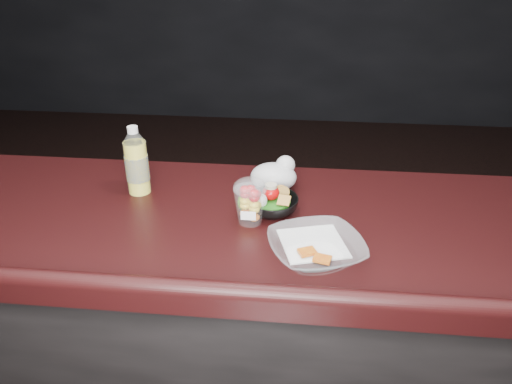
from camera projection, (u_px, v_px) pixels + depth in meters
The scene contains 8 objects.
counter at pixel (236, 348), 1.66m from camera, with size 4.06×0.71×1.02m.
lemonade_bottle at pixel (137, 165), 1.52m from camera, with size 0.07×0.07×0.22m.
fruit_cup at pixel (250, 200), 1.37m from camera, with size 0.09×0.09×0.13m.
green_apple at pixel (250, 202), 1.43m from camera, with size 0.07×0.07×0.08m.
plastic_bag at pixel (275, 175), 1.56m from camera, with size 0.15×0.12×0.11m.
snack_bowl at pixel (271, 204), 1.44m from camera, with size 0.19×0.19×0.08m.
takeout_bowl at pixel (316, 250), 1.23m from camera, with size 0.30×0.30×0.06m.
paper_napkin at pixel (313, 243), 1.30m from camera, with size 0.16×0.16×0.00m, color white.
Camera 1 is at (0.19, -0.91, 1.75)m, focal length 35.00 mm.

